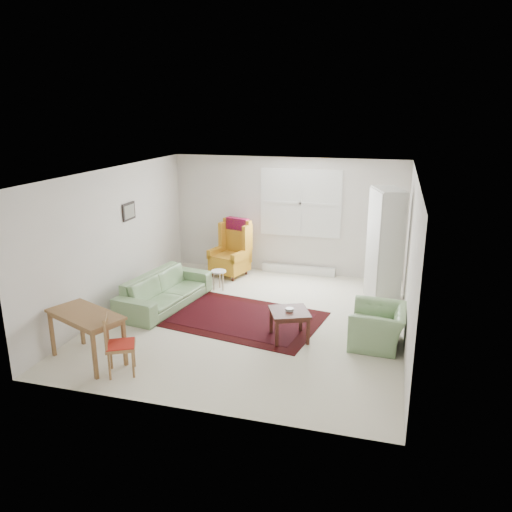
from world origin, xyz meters
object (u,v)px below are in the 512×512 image
(desk, at_px, (87,337))
(desk_chair, at_px, (121,344))
(sofa, at_px, (165,284))
(cabinet, at_px, (385,247))
(wingback_chair, at_px, (229,248))
(stool, at_px, (219,280))
(coffee_table, at_px, (289,325))
(armchair, at_px, (378,322))

(desk, relative_size, desk_chair, 1.33)
(sofa, height_order, cabinet, cabinet)
(sofa, distance_m, cabinet, 4.03)
(wingback_chair, distance_m, desk_chair, 4.34)
(wingback_chair, bearing_deg, stool, -69.07)
(wingback_chair, xyz_separation_m, coffee_table, (1.87, -2.69, -0.37))
(stool, xyz_separation_m, desk_chair, (-0.16, -3.44, 0.23))
(desk_chair, bearing_deg, wingback_chair, -28.32)
(wingback_chair, relative_size, cabinet, 0.57)
(armchair, xyz_separation_m, stool, (-3.13, 1.62, -0.16))
(cabinet, distance_m, desk, 5.27)
(sofa, relative_size, wingback_chair, 1.68)
(sofa, distance_m, coffee_table, 2.57)
(desk, bearing_deg, stool, 76.13)
(wingback_chair, distance_m, desk, 4.21)
(wingback_chair, bearing_deg, coffee_table, -38.69)
(stool, height_order, cabinet, cabinet)
(wingback_chair, xyz_separation_m, desk_chair, (-0.09, -4.34, -0.18))
(wingback_chair, height_order, desk, wingback_chair)
(armchair, xyz_separation_m, cabinet, (0.00, 1.81, 0.70))
(sofa, xyz_separation_m, wingback_chair, (0.58, 1.95, 0.19))
(wingback_chair, relative_size, desk, 1.06)
(desk, bearing_deg, desk_chair, -16.93)
(coffee_table, height_order, stool, coffee_table)
(stool, relative_size, desk, 0.35)
(cabinet, bearing_deg, desk, -156.57)
(sofa, bearing_deg, coffee_table, -97.78)
(cabinet, bearing_deg, wingback_chair, 149.85)
(armchair, bearing_deg, sofa, -96.40)
(armchair, height_order, cabinet, cabinet)
(wingback_chair, relative_size, stool, 3.03)
(armchair, height_order, stool, armchair)
(armchair, distance_m, wingback_chair, 4.08)
(coffee_table, height_order, desk, desk)
(stool, bearing_deg, coffee_table, -44.86)
(coffee_table, xyz_separation_m, desk, (-2.60, -1.45, 0.13))
(desk, bearing_deg, coffee_table, 29.18)
(armchair, distance_m, stool, 3.53)
(wingback_chair, distance_m, stool, 0.98)
(cabinet, relative_size, desk, 1.85)
(sofa, bearing_deg, desk_chair, -159.28)
(coffee_table, xyz_separation_m, cabinet, (1.33, 1.98, 0.82))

